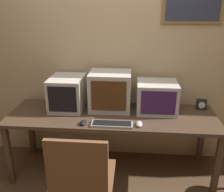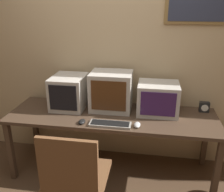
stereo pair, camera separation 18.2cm
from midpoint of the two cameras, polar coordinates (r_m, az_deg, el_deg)
The scene contains 10 objects.
wall_back at distance 2.86m, azimuth 3.30°, elevation 9.94°, with size 8.00×0.08×2.60m.
desk at distance 2.69m, azimuth 1.95°, elevation -5.53°, with size 2.20×0.69×0.72m.
monitor_left at distance 2.81m, azimuth -7.92°, elevation 0.92°, with size 0.36×0.43×0.36m.
monitor_center at distance 2.72m, azimuth 1.75°, elevation 1.12°, with size 0.44×0.36×0.42m.
monitor_right at distance 2.70m, azimuth 12.35°, elevation -0.55°, with size 0.42×0.37×0.33m.
keyboard_main at distance 2.43m, azimuth 1.73°, elevation -6.47°, with size 0.40×0.14×0.03m.
mouse_near_keyboard at distance 2.42m, azimuth 7.94°, elevation -6.59°, with size 0.06×0.11×0.04m.
mouse_far_corner at distance 2.47m, azimuth -4.81°, elevation -5.90°, with size 0.07×0.10×0.03m.
desk_clock at distance 2.91m, azimuth 22.05°, elevation -2.36°, with size 0.10×0.06×0.11m.
office_chair at distance 2.21m, azimuth -5.68°, elevation -19.95°, with size 0.52×0.52×0.95m.
Camera 2 is at (0.39, -1.61, 1.85)m, focal length 40.00 mm.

